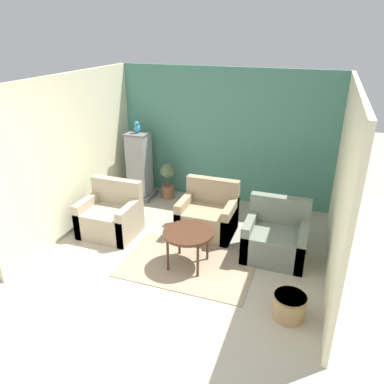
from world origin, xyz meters
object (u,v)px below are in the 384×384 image
Objects in this scene: birdcage at (140,167)px; coffee_table at (188,235)px; parrot at (137,127)px; armchair_left at (111,217)px; potted_plant at (168,178)px; armchair_right at (275,239)px; armchair_middle at (208,216)px; wicker_basket at (289,306)px.

coffee_table is at bearing -48.27° from birdcage.
armchair_left is at bearing -82.02° from parrot.
birdcage is 0.57m from potted_plant.
armchair_left is at bearing -175.63° from armchair_right.
armchair_middle is 2.27× the size of wicker_basket.
armchair_left is 3.10m from wicker_basket.
armchair_right is at bearing -24.30° from birdcage.
parrot is at bearing 90.00° from birdcage.
birdcage is (-1.69, 1.89, 0.12)m from coffee_table.
birdcage is at bearing -166.59° from potted_plant.
armchair_middle is at bearing -28.72° from birdcage.
coffee_table is at bearing -150.26° from armchair_right.
wicker_basket is (0.34, -1.21, -0.13)m from armchair_right.
birdcage is at bearing 141.75° from wicker_basket.
armchair_middle is at bearing -28.77° from parrot.
birdcage is 4.01m from wicker_basket.
coffee_table is 0.80× the size of armchair_left.
parrot is (-0.00, 0.00, 0.78)m from birdcage.
birdcage is at bearing 131.73° from coffee_table.
armchair_left is 1.56m from armchair_middle.
armchair_middle is 2.19m from parrot.
birdcage reaches higher than armchair_left.
armchair_middle is at bearing 20.50° from armchair_left.
coffee_table is 2.69m from parrot.
wicker_basket is at bearing -21.79° from coffee_table.
parrot is 4.17m from wicker_basket.
armchair_left reaches higher than wicker_basket.
armchair_left is at bearing -101.45° from potted_plant.
potted_plant is at bearing 13.21° from parrot.
wicker_basket is at bearing -38.25° from birdcage.
armchair_right is 1.23× the size of potted_plant.
armchair_right is 0.68× the size of birdcage.
coffee_table is 3.06× the size of parrot.
potted_plant is (0.53, 0.13, -0.19)m from birdcage.
parrot reaches higher than armchair_middle.
birdcage reaches higher than wicker_basket.
parrot is (-1.66, 0.91, 1.10)m from armchair_middle.
potted_plant is at bearing 135.14° from wicker_basket.
armchair_right and armchair_middle have the same top height.
birdcage is (-2.79, 1.26, 0.32)m from armchair_right.
armchair_left is (-1.48, 0.43, -0.20)m from coffee_table.
potted_plant is (-1.16, 2.02, -0.07)m from coffee_table.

